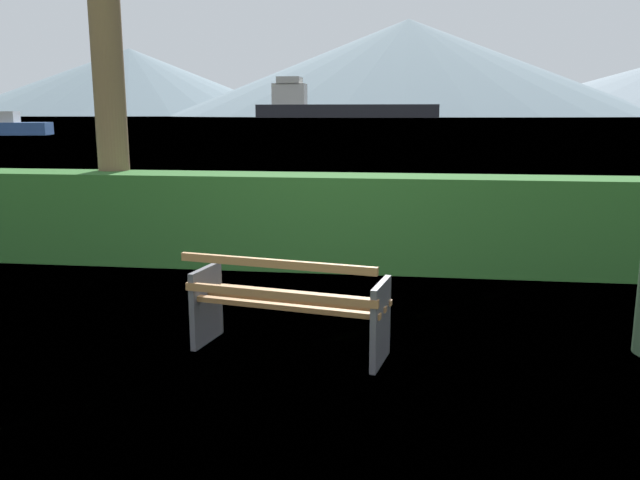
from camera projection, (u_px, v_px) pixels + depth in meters
ground_plane at (291, 351)px, 5.44m from camera, size 1400.00×1400.00×0.00m
water_surface at (405, 118)px, 304.26m from camera, size 620.00×620.00×0.00m
park_bench at (288, 305)px, 5.30m from camera, size 1.72×0.87×0.87m
hedge_row at (332, 221)px, 8.32m from camera, size 10.32×0.79×1.21m
cargo_ship_large at (333, 106)px, 317.68m from camera, size 90.09×13.89×19.89m
fishing_boat_near at (0, 127)px, 59.93m from camera, size 9.40×5.68×2.20m
distant_hills at (415, 77)px, 551.02m from camera, size 857.92×442.73×76.92m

